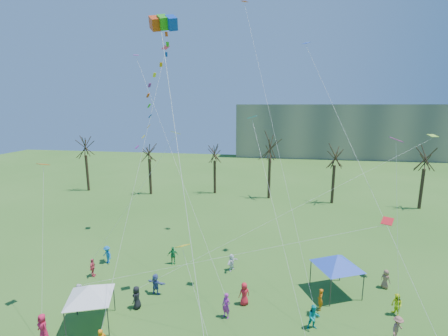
% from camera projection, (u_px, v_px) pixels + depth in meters
% --- Properties ---
extents(distant_building, '(60.00, 14.00, 15.00)m').
position_uv_depth(distant_building, '(341.00, 131.00, 90.52)').
color(distant_building, gray).
rests_on(distant_building, ground).
extents(bare_tree_row, '(69.17, 9.16, 10.39)m').
position_uv_depth(bare_tree_row, '(278.00, 156.00, 48.83)').
color(bare_tree_row, black).
rests_on(bare_tree_row, ground).
extents(big_box_kite, '(3.48, 5.30, 19.78)m').
position_uv_depth(big_box_kite, '(157.00, 93.00, 19.37)').
color(big_box_kite, red).
rests_on(big_box_kite, ground).
extents(canopy_tent_white, '(3.73, 3.73, 2.98)m').
position_uv_depth(canopy_tent_white, '(89.00, 291.00, 20.78)').
color(canopy_tent_white, '#3F3F44').
rests_on(canopy_tent_white, ground).
extents(canopy_tent_blue, '(3.99, 3.99, 3.27)m').
position_uv_depth(canopy_tent_blue, '(337.00, 261.00, 24.38)').
color(canopy_tent_blue, '#3F3F44').
rests_on(canopy_tent_blue, ground).
extents(festival_crowd, '(25.70, 14.15, 1.84)m').
position_uv_depth(festival_crowd, '(220.00, 303.00, 22.25)').
color(festival_crowd, '#D11A43').
rests_on(festival_crowd, ground).
extents(small_kites_aloft, '(28.71, 20.95, 33.90)m').
position_uv_depth(small_kites_aloft, '(243.00, 127.00, 23.57)').
color(small_kites_aloft, '#F4580C').
rests_on(small_kites_aloft, ground).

